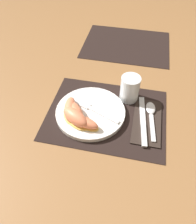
# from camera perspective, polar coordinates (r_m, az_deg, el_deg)

# --- Properties ---
(ground_plane) EXTENTS (3.00, 3.00, 0.00)m
(ground_plane) POSITION_cam_1_polar(r_m,az_deg,el_deg) (0.78, 2.20, -0.62)
(ground_plane) COLOR olive
(placemat) EXTENTS (0.42, 0.32, 0.00)m
(placemat) POSITION_cam_1_polar(r_m,az_deg,el_deg) (0.78, 2.20, -0.53)
(placemat) COLOR black
(placemat) RESTS_ON ground_plane
(placemat_far) EXTENTS (0.42, 0.32, 0.00)m
(placemat_far) POSITION_cam_1_polar(r_m,az_deg,el_deg) (1.14, 7.39, 17.12)
(placemat_far) COLOR black
(placemat_far) RESTS_ON ground_plane
(plate) EXTENTS (0.24, 0.24, 0.02)m
(plate) POSITION_cam_1_polar(r_m,az_deg,el_deg) (0.77, -1.98, -0.05)
(plate) COLOR white
(plate) RESTS_ON placemat
(juice_glass) EXTENTS (0.07, 0.07, 0.10)m
(juice_glass) POSITION_cam_1_polar(r_m,az_deg,el_deg) (0.81, 8.26, 5.80)
(juice_glass) COLOR silver
(juice_glass) RESTS_ON placemat
(napkin) EXTENTS (0.10, 0.21, 0.00)m
(napkin) POSITION_cam_1_polar(r_m,az_deg,el_deg) (0.77, 12.68, -2.32)
(napkin) COLOR #2D231E
(napkin) RESTS_ON placemat
(knife) EXTENTS (0.04, 0.22, 0.01)m
(knife) POSITION_cam_1_polar(r_m,az_deg,el_deg) (0.76, 11.66, -2.33)
(knife) COLOR silver
(knife) RESTS_ON napkin
(spoon) EXTENTS (0.04, 0.18, 0.01)m
(spoon) POSITION_cam_1_polar(r_m,az_deg,el_deg) (0.79, 13.68, -0.24)
(spoon) COLOR silver
(spoon) RESTS_ON napkin
(fork) EXTENTS (0.19, 0.10, 0.00)m
(fork) POSITION_cam_1_polar(r_m,az_deg,el_deg) (0.77, -1.85, 1.00)
(fork) COLOR silver
(fork) RESTS_ON plate
(citrus_wedge_0) EXTENTS (0.06, 0.12, 0.04)m
(citrus_wedge_0) POSITION_cam_1_polar(r_m,az_deg,el_deg) (0.75, -7.31, 0.79)
(citrus_wedge_0) COLOR #F7C656
(citrus_wedge_0) RESTS_ON plate
(citrus_wedge_1) EXTENTS (0.10, 0.11, 0.04)m
(citrus_wedge_1) POSITION_cam_1_polar(r_m,az_deg,el_deg) (0.74, -5.91, 0.00)
(citrus_wedge_1) COLOR #F7C656
(citrus_wedge_1) RESTS_ON plate
(citrus_wedge_2) EXTENTS (0.12, 0.10, 0.05)m
(citrus_wedge_2) POSITION_cam_1_polar(r_m,az_deg,el_deg) (0.72, -5.87, -1.49)
(citrus_wedge_2) COLOR #F7C656
(citrus_wedge_2) RESTS_ON plate
(citrus_wedge_3) EXTENTS (0.13, 0.07, 0.03)m
(citrus_wedge_3) POSITION_cam_1_polar(r_m,az_deg,el_deg) (0.72, -4.33, -2.45)
(citrus_wedge_3) COLOR #F7C656
(citrus_wedge_3) RESTS_ON plate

